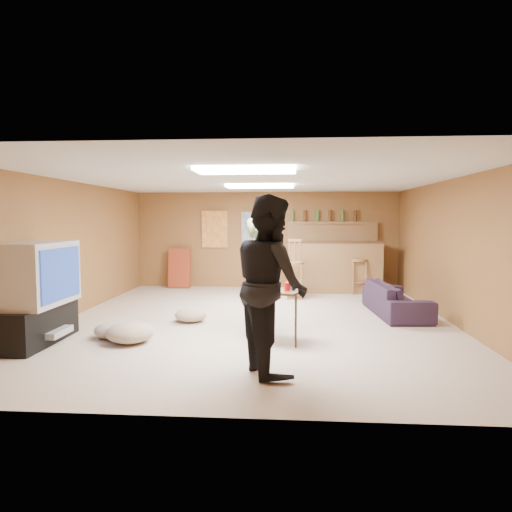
# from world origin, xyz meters

# --- Properties ---
(ground) EXTENTS (7.00, 7.00, 0.00)m
(ground) POSITION_xyz_m (0.00, 0.00, 0.00)
(ground) COLOR tan
(ground) RESTS_ON ground
(ceiling) EXTENTS (6.00, 7.00, 0.02)m
(ceiling) POSITION_xyz_m (0.00, 0.00, 2.20)
(ceiling) COLOR silver
(ceiling) RESTS_ON ground
(wall_back) EXTENTS (6.00, 0.02, 2.20)m
(wall_back) POSITION_xyz_m (0.00, 3.50, 1.10)
(wall_back) COLOR brown
(wall_back) RESTS_ON ground
(wall_front) EXTENTS (6.00, 0.02, 2.20)m
(wall_front) POSITION_xyz_m (0.00, -3.50, 1.10)
(wall_front) COLOR brown
(wall_front) RESTS_ON ground
(wall_left) EXTENTS (0.02, 7.00, 2.20)m
(wall_left) POSITION_xyz_m (-3.00, 0.00, 1.10)
(wall_left) COLOR brown
(wall_left) RESTS_ON ground
(wall_right) EXTENTS (0.02, 7.00, 2.20)m
(wall_right) POSITION_xyz_m (3.00, 0.00, 1.10)
(wall_right) COLOR brown
(wall_right) RESTS_ON ground
(tv_stand) EXTENTS (0.55, 1.30, 0.50)m
(tv_stand) POSITION_xyz_m (-2.72, -1.50, 0.25)
(tv_stand) COLOR black
(tv_stand) RESTS_ON ground
(dvd_box) EXTENTS (0.35, 0.50, 0.08)m
(dvd_box) POSITION_xyz_m (-2.50, -1.50, 0.15)
(dvd_box) COLOR #B2B2B7
(dvd_box) RESTS_ON tv_stand
(tv_body) EXTENTS (0.60, 1.10, 0.80)m
(tv_body) POSITION_xyz_m (-2.65, -1.50, 0.90)
(tv_body) COLOR #B2B2B7
(tv_body) RESTS_ON tv_stand
(tv_screen) EXTENTS (0.02, 0.95, 0.65)m
(tv_screen) POSITION_xyz_m (-2.34, -1.50, 0.90)
(tv_screen) COLOR navy
(tv_screen) RESTS_ON tv_body
(bar_counter) EXTENTS (2.00, 0.60, 1.10)m
(bar_counter) POSITION_xyz_m (1.50, 2.95, 0.55)
(bar_counter) COLOR brown
(bar_counter) RESTS_ON ground
(bar_lip) EXTENTS (2.10, 0.12, 0.05)m
(bar_lip) POSITION_xyz_m (1.50, 2.70, 1.10)
(bar_lip) COLOR #3C2413
(bar_lip) RESTS_ON bar_counter
(bar_shelf) EXTENTS (2.00, 0.18, 0.05)m
(bar_shelf) POSITION_xyz_m (1.50, 3.40, 1.50)
(bar_shelf) COLOR brown
(bar_shelf) RESTS_ON bar_backing
(bar_backing) EXTENTS (2.00, 0.14, 0.60)m
(bar_backing) POSITION_xyz_m (1.50, 3.42, 1.20)
(bar_backing) COLOR brown
(bar_backing) RESTS_ON bar_counter
(poster_left) EXTENTS (0.60, 0.03, 0.85)m
(poster_left) POSITION_xyz_m (-1.20, 3.46, 1.35)
(poster_left) COLOR #BF3F26
(poster_left) RESTS_ON wall_back
(poster_right) EXTENTS (0.55, 0.03, 0.80)m
(poster_right) POSITION_xyz_m (-0.30, 3.46, 1.35)
(poster_right) COLOR #334C99
(poster_right) RESTS_ON wall_back
(folding_chair_stack) EXTENTS (0.50, 0.26, 0.91)m
(folding_chair_stack) POSITION_xyz_m (-2.00, 3.30, 0.45)
(folding_chair_stack) COLOR #95341B
(folding_chair_stack) RESTS_ON ground
(ceiling_panel_front) EXTENTS (1.20, 0.60, 0.04)m
(ceiling_panel_front) POSITION_xyz_m (0.00, -1.50, 2.17)
(ceiling_panel_front) COLOR white
(ceiling_panel_front) RESTS_ON ceiling
(ceiling_panel_back) EXTENTS (1.20, 0.60, 0.04)m
(ceiling_panel_back) POSITION_xyz_m (0.00, 1.20, 2.17)
(ceiling_panel_back) COLOR white
(ceiling_panel_back) RESTS_ON ceiling
(person_olive) EXTENTS (0.58, 0.69, 1.62)m
(person_olive) POSITION_xyz_m (0.14, -0.98, 0.81)
(person_olive) COLOR #5C6F40
(person_olive) RESTS_ON ground
(person_black) EXTENTS (0.98, 1.09, 1.84)m
(person_black) POSITION_xyz_m (0.34, -2.35, 0.92)
(person_black) COLOR black
(person_black) RESTS_ON ground
(sofa) EXTENTS (0.83, 1.85, 0.53)m
(sofa) POSITION_xyz_m (2.30, 0.63, 0.26)
(sofa) COLOR black
(sofa) RESTS_ON ground
(tray_table) EXTENTS (0.66, 0.60, 0.69)m
(tray_table) POSITION_xyz_m (0.41, -1.31, 0.35)
(tray_table) COLOR #3C2413
(tray_table) RESTS_ON ground
(cup_red_near) EXTENTS (0.08, 0.08, 0.11)m
(cup_red_near) POSITION_xyz_m (0.32, -1.28, 0.75)
(cup_red_near) COLOR red
(cup_red_near) RESTS_ON tray_table
(cup_red_far) EXTENTS (0.08, 0.08, 0.11)m
(cup_red_far) POSITION_xyz_m (0.51, -1.37, 0.75)
(cup_red_far) COLOR red
(cup_red_far) RESTS_ON tray_table
(cup_blue) EXTENTS (0.08, 0.08, 0.11)m
(cup_blue) POSITION_xyz_m (0.57, -1.22, 0.75)
(cup_blue) COLOR #162B99
(cup_blue) RESTS_ON tray_table
(bar_stool_left) EXTENTS (0.36, 0.36, 1.11)m
(bar_stool_left) POSITION_xyz_m (0.64, 2.00, 0.56)
(bar_stool_left) COLOR brown
(bar_stool_left) RESTS_ON ground
(bar_stool_right) EXTENTS (0.55, 0.55, 1.31)m
(bar_stool_right) POSITION_xyz_m (2.00, 2.72, 0.65)
(bar_stool_right) COLOR brown
(bar_stool_right) RESTS_ON ground
(cushion_near_tv) EXTENTS (0.80, 0.80, 0.27)m
(cushion_near_tv) POSITION_xyz_m (-1.51, -1.38, 0.14)
(cushion_near_tv) COLOR #9F8870
(cushion_near_tv) RESTS_ON ground
(cushion_mid) EXTENTS (0.63, 0.63, 0.22)m
(cushion_mid) POSITION_xyz_m (-0.99, -0.14, 0.11)
(cushion_mid) COLOR #9F8870
(cushion_mid) RESTS_ON ground
(cushion_far) EXTENTS (0.58, 0.58, 0.21)m
(cushion_far) POSITION_xyz_m (-1.83, -1.17, 0.11)
(cushion_far) COLOR #9F8870
(cushion_far) RESTS_ON ground
(bottle_row) EXTENTS (1.48, 0.08, 0.26)m
(bottle_row) POSITION_xyz_m (1.30, 3.38, 1.65)
(bottle_row) COLOR #3F7233
(bottle_row) RESTS_ON bar_shelf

